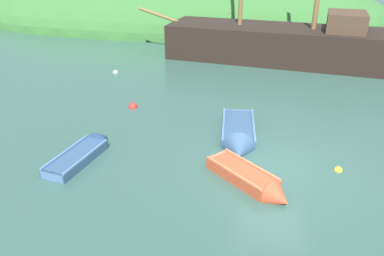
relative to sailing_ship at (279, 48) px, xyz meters
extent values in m
plane|color=#33564C|center=(-1.17, -13.50, -0.86)|extent=(120.00, 120.00, 0.00)
ellipsoid|color=#387033|center=(-9.29, 14.85, -0.86)|extent=(43.14, 21.40, 9.74)
cube|color=black|center=(-0.14, 0.03, -0.17)|extent=(14.57, 6.72, 2.98)
cube|color=#997A51|center=(-0.14, 0.03, 1.27)|extent=(13.95, 6.30, 0.10)
cylinder|color=olive|center=(-8.20, 1.66, 1.62)|extent=(2.93, 0.78, 0.97)
cube|color=#4C3828|center=(3.72, -0.75, 1.87)|extent=(2.71, 3.20, 1.10)
cube|color=#C64C2D|center=(-2.34, -14.30, -0.73)|extent=(2.40, 2.40, 0.50)
cone|color=#C64C2D|center=(-1.23, -15.40, -0.73)|extent=(1.06, 1.06, 0.86)
cube|color=#FF6E48|center=(-3.18, -13.45, -0.65)|extent=(0.66, 0.66, 0.35)
cube|color=#FF6E48|center=(-2.03, -14.60, -0.53)|extent=(0.72, 0.72, 0.05)
cube|color=#FF6E48|center=(-2.65, -13.99, -0.53)|extent=(0.72, 0.72, 0.05)
cube|color=#FF6E48|center=(-2.63, -14.59, -0.44)|extent=(1.79, 1.78, 0.07)
cube|color=#FF6E48|center=(-2.05, -14.00, -0.44)|extent=(1.79, 1.78, 0.07)
cube|color=#335175|center=(-2.49, -10.81, -0.76)|extent=(1.33, 3.05, 0.44)
cone|color=#335175|center=(-2.46, -12.69, -0.76)|extent=(1.23, 0.76, 1.22)
cube|color=#4F75A1|center=(-2.51, -9.35, -0.69)|extent=(1.16, 0.14, 0.31)
cube|color=#4F75A1|center=(-2.48, -11.34, -0.60)|extent=(1.18, 0.20, 0.05)
cube|color=#4F75A1|center=(-2.50, -10.28, -0.60)|extent=(1.18, 0.20, 0.05)
cube|color=#4F75A1|center=(-3.09, -10.82, -0.51)|extent=(0.13, 2.97, 0.07)
cube|color=#4F75A1|center=(-1.88, -10.80, -0.51)|extent=(0.13, 2.97, 0.07)
cube|color=#335175|center=(-8.08, -13.92, -0.77)|extent=(1.55, 2.73, 0.42)
cone|color=#335175|center=(-7.69, -12.35, -0.77)|extent=(1.04, 0.85, 0.91)
cube|color=#4F75A1|center=(-8.38, -15.12, -0.70)|extent=(0.86, 0.32, 0.30)
cube|color=#4F75A1|center=(-7.97, -13.48, -0.61)|extent=(0.89, 0.39, 0.05)
cube|color=#4F75A1|center=(-8.19, -14.35, -0.61)|extent=(0.89, 0.39, 0.05)
cube|color=#4F75A1|center=(-7.66, -14.02, -0.52)|extent=(0.69, 2.47, 0.07)
cube|color=#4F75A1|center=(-8.50, -13.81, -0.52)|extent=(0.69, 2.47, 0.07)
sphere|color=yellow|center=(0.91, -13.37, -0.86)|extent=(0.28, 0.28, 0.28)
sphere|color=red|center=(-7.42, -8.85, -0.86)|extent=(0.43, 0.43, 0.43)
sphere|color=white|center=(-9.83, -3.79, -0.86)|extent=(0.32, 0.32, 0.32)
camera|label=1|loc=(-2.71, -24.66, 6.00)|focal=35.13mm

